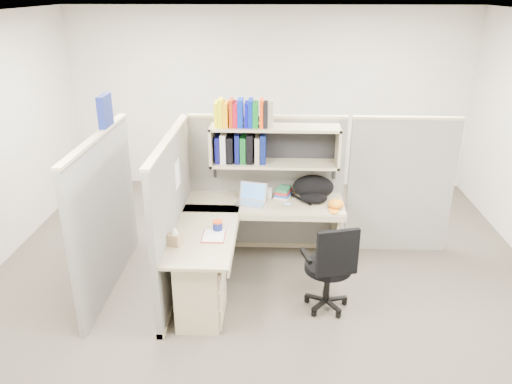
{
  "coord_description": "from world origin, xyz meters",
  "views": [
    {
      "loc": [
        0.13,
        -4.49,
        2.95
      ],
      "look_at": [
        -0.08,
        0.25,
        0.98
      ],
      "focal_mm": 35.0,
      "sensor_mm": 36.0,
      "label": 1
    }
  ],
  "objects_px": {
    "snack_canister": "(218,225)",
    "task_chair": "(329,280)",
    "desk": "(220,264)",
    "laptop": "(251,195)",
    "backpack": "(314,189)"
  },
  "relations": [
    {
      "from": "desk",
      "to": "snack_canister",
      "type": "distance_m",
      "value": 0.38
    },
    {
      "from": "laptop",
      "to": "task_chair",
      "type": "height_order",
      "value": "task_chair"
    },
    {
      "from": "backpack",
      "to": "snack_canister",
      "type": "height_order",
      "value": "backpack"
    },
    {
      "from": "desk",
      "to": "backpack",
      "type": "height_order",
      "value": "backpack"
    },
    {
      "from": "desk",
      "to": "backpack",
      "type": "relative_size",
      "value": 3.82
    },
    {
      "from": "snack_canister",
      "to": "task_chair",
      "type": "xyz_separation_m",
      "value": [
        1.09,
        -0.24,
        -0.44
      ]
    },
    {
      "from": "desk",
      "to": "snack_canister",
      "type": "relative_size",
      "value": 17.4
    },
    {
      "from": "desk",
      "to": "laptop",
      "type": "distance_m",
      "value": 0.93
    },
    {
      "from": "snack_canister",
      "to": "task_chair",
      "type": "relative_size",
      "value": 0.11
    },
    {
      "from": "desk",
      "to": "laptop",
      "type": "relative_size",
      "value": 5.75
    },
    {
      "from": "desk",
      "to": "task_chair",
      "type": "height_order",
      "value": "task_chair"
    },
    {
      "from": "backpack",
      "to": "task_chair",
      "type": "distance_m",
      "value": 1.15
    },
    {
      "from": "backpack",
      "to": "snack_canister",
      "type": "distance_m",
      "value": 1.25
    },
    {
      "from": "laptop",
      "to": "backpack",
      "type": "distance_m",
      "value": 0.71
    },
    {
      "from": "laptop",
      "to": "snack_canister",
      "type": "distance_m",
      "value": 0.71
    }
  ]
}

